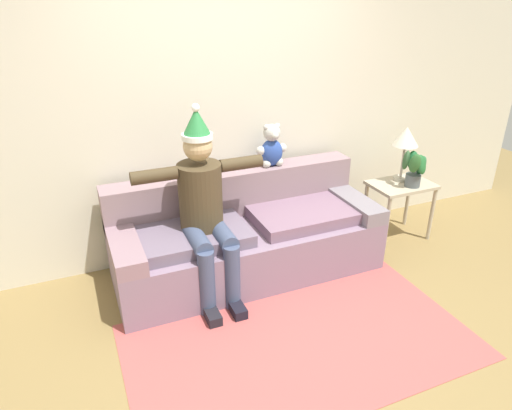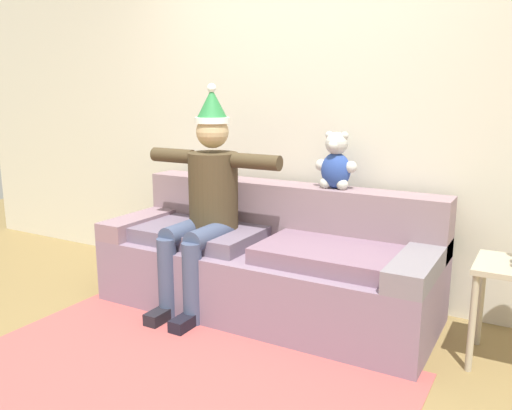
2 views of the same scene
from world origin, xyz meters
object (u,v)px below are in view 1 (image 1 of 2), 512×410
object	(u,v)px
table_lamp	(406,139)
potted_plant	(414,168)
couch	(245,236)
side_table	(401,192)
teddy_bear	(272,147)
person_seated	(204,204)

from	to	relation	value
table_lamp	potted_plant	bearing A→B (deg)	-91.80
couch	potted_plant	xyz separation A→B (m)	(1.64, -0.14, 0.43)
table_lamp	couch	bearing A→B (deg)	-178.71
table_lamp	side_table	bearing A→B (deg)	-118.21
teddy_bear	potted_plant	bearing A→B (deg)	-17.35
person_seated	couch	bearing A→B (deg)	22.48
couch	person_seated	world-z (taller)	person_seated
couch	potted_plant	size ratio (longest dim) A/B	6.37
potted_plant	table_lamp	bearing A→B (deg)	88.20
side_table	potted_plant	world-z (taller)	potted_plant
side_table	table_lamp	world-z (taller)	table_lamp
table_lamp	potted_plant	xyz separation A→B (m)	(-0.01, -0.17, -0.23)
teddy_bear	side_table	world-z (taller)	teddy_bear
couch	person_seated	xyz separation A→B (m)	(-0.40, -0.16, 0.44)
couch	side_table	xyz separation A→B (m)	(1.60, -0.05, 0.15)
side_table	couch	bearing A→B (deg)	178.38
person_seated	side_table	distance (m)	2.02
couch	side_table	world-z (taller)	couch
teddy_bear	table_lamp	size ratio (longest dim) A/B	0.72
teddy_bear	potted_plant	size ratio (longest dim) A/B	1.08
side_table	person_seated	bearing A→B (deg)	-176.59
couch	teddy_bear	world-z (taller)	teddy_bear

